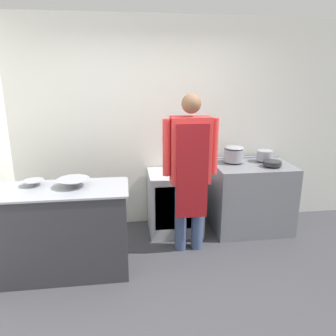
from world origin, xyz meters
TOP-DOWN VIEW (x-y plane):
  - ground_plane at (0.00, 0.00)m, footprint 14.00×14.00m
  - wall_back at (0.00, 1.73)m, footprint 8.00×0.05m
  - prep_counter at (-1.04, 0.61)m, footprint 1.39×0.60m
  - stove at (1.25, 1.30)m, footprint 0.99×0.69m
  - fridge_unit at (0.25, 1.38)m, footprint 0.67×0.59m
  - person_cook at (0.34, 0.89)m, footprint 0.61×0.24m
  - mixing_bowl at (-0.89, 0.65)m, footprint 0.32×0.32m
  - small_bowl at (-1.29, 0.73)m, footprint 0.21×0.21m
  - stock_pot at (1.03, 1.42)m, footprint 0.25×0.25m
  - saute_pan at (1.45, 1.18)m, footprint 0.23×0.23m
  - sauce_pot at (1.45, 1.42)m, footprint 0.20×0.20m

SIDE VIEW (x-z plane):
  - ground_plane at x=0.00m, z-range 0.00..0.00m
  - fridge_unit at x=0.25m, z-range 0.00..0.79m
  - stove at x=1.25m, z-range -0.01..0.90m
  - prep_counter at x=-1.04m, z-range 0.00..0.92m
  - saute_pan at x=1.45m, z-range 0.91..0.96m
  - small_bowl at x=-1.29m, z-range 0.92..0.98m
  - mixing_bowl at x=-0.89m, z-range 0.92..1.00m
  - sauce_pot at x=1.45m, z-range 0.91..1.04m
  - stock_pot at x=1.03m, z-range 0.91..1.11m
  - person_cook at x=0.34m, z-range 0.12..1.93m
  - wall_back at x=0.00m, z-range 0.00..2.70m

